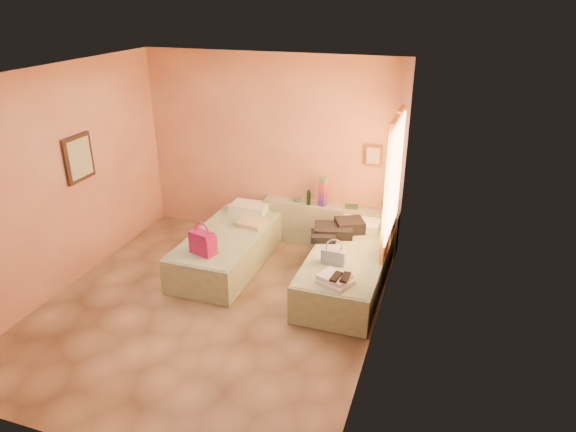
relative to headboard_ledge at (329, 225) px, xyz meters
name	(u,v)px	position (x,y,z in m)	size (l,w,h in m)	color
ground	(210,306)	(-0.98, -2.10, -0.33)	(4.50, 4.50, 0.00)	tan
room_walls	(238,156)	(-0.77, -1.53, 1.46)	(4.02, 4.51, 2.81)	tan
headboard_ledge	(329,225)	(0.00, 0.00, 0.00)	(2.05, 0.30, 0.65)	#9FAE8E
bed_left	(228,249)	(-1.19, -1.05, -0.08)	(0.90, 2.00, 0.50)	#AABF9A
bed_right	(347,271)	(0.52, -1.13, -0.08)	(0.90, 2.00, 0.50)	#AABF9A
water_bottle	(309,198)	(-0.31, -0.06, 0.44)	(0.06, 0.06, 0.22)	#12321E
rainbow_box	(323,192)	(-0.11, -0.03, 0.54)	(0.10, 0.10, 0.44)	#AC155F
small_dish	(298,200)	(-0.51, 0.02, 0.34)	(0.12, 0.12, 0.03)	#47825C
green_book	(352,207)	(0.32, 0.03, 0.34)	(0.19, 0.14, 0.03)	#284A34
flower_vase	(387,204)	(0.84, 0.02, 0.45)	(0.20, 0.20, 0.26)	white
magenta_handbag	(203,242)	(-1.23, -1.70, 0.33)	(0.33, 0.18, 0.31)	#AC155F
khaki_garment	(252,223)	(-0.97, -0.72, 0.21)	(0.38, 0.31, 0.07)	tan
clothes_pile	(337,230)	(0.26, -0.65, 0.26)	(0.56, 0.56, 0.17)	black
blue_handbag	(334,257)	(0.41, -1.43, 0.27)	(0.29, 0.13, 0.19)	#4369A1
towel_stack	(336,280)	(0.55, -1.89, 0.23)	(0.35, 0.30, 0.10)	white
sandal_pair	(340,277)	(0.61, -1.92, 0.29)	(0.17, 0.23, 0.02)	black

